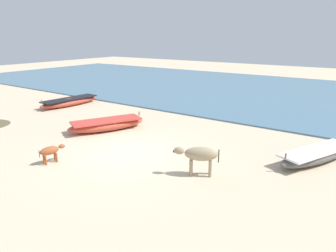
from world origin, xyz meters
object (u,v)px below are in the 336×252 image
cow_adult_dun (199,155)px  fishing_boat_2 (107,124)px  fishing_boat_0 (70,102)px  fishing_boat_1 (317,155)px  calf_near_rust (50,151)px

cow_adult_dun → fishing_boat_2: bearing=-44.2°
fishing_boat_0 → cow_adult_dun: size_ratio=2.98×
fishing_boat_1 → calf_near_rust: bearing=-30.2°
cow_adult_dun → calf_near_rust: size_ratio=1.48×
fishing_boat_0 → calf_near_rust: size_ratio=4.42×
cow_adult_dun → fishing_boat_1: bearing=-158.5°
calf_near_rust → fishing_boat_0: bearing=59.3°
fishing_boat_0 → cow_adult_dun: cow_adult_dun is taller
cow_adult_dun → calf_near_rust: (-4.87, -2.18, -0.25)m
fishing_boat_1 → fishing_boat_2: fishing_boat_2 is taller
fishing_boat_2 → cow_adult_dun: (6.12, -1.79, 0.41)m
fishing_boat_0 → fishing_boat_2: 6.44m
fishing_boat_1 → fishing_boat_2: 9.24m
cow_adult_dun → calf_near_rust: bearing=-3.7°
fishing_boat_0 → fishing_boat_2: size_ratio=1.10×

